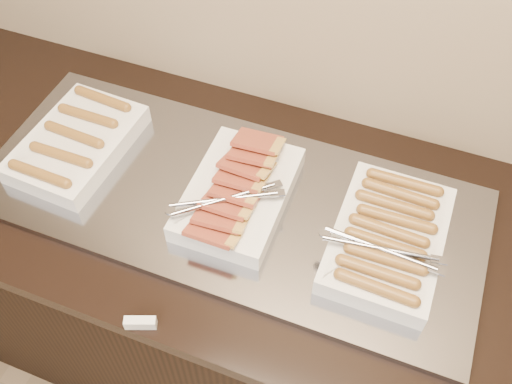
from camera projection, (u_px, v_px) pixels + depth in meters
counter at (237, 291)px, 1.72m from camera, size 2.06×0.76×0.90m
warming_tray at (228, 199)px, 1.36m from camera, size 1.20×0.50×0.02m
dish_left at (77, 142)px, 1.42m from camera, size 0.24×0.35×0.07m
dish_center at (237, 192)px, 1.32m from camera, size 0.25×0.35×0.09m
dish_right at (388, 238)px, 1.24m from camera, size 0.26×0.35×0.08m
label_holder at (140, 323)px, 1.16m from camera, size 0.07×0.04×0.03m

